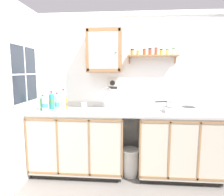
% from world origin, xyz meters
% --- Properties ---
extents(floor, '(5.75, 5.75, 0.00)m').
position_xyz_m(floor, '(0.00, 0.00, 0.00)').
color(floor, slate).
rests_on(floor, ground).
extents(back_wall, '(3.35, 0.07, 2.44)m').
position_xyz_m(back_wall, '(0.00, 0.72, 1.23)').
color(back_wall, white).
rests_on(back_wall, ground).
extents(side_wall_left, '(0.05, 3.50, 2.44)m').
position_xyz_m(side_wall_left, '(-1.40, -0.25, 1.22)').
color(side_wall_left, white).
rests_on(side_wall_left, ground).
extents(lower_cabinet_run, '(1.35, 0.61, 0.94)m').
position_xyz_m(lower_cabinet_run, '(-0.69, 0.40, 0.47)').
color(lower_cabinet_run, black).
rests_on(lower_cabinet_run, ground).
extents(lower_cabinet_run_right, '(1.16, 0.61, 0.94)m').
position_xyz_m(lower_cabinet_run_right, '(0.78, 0.40, 0.47)').
color(lower_cabinet_run_right, black).
rests_on(lower_cabinet_run_right, ground).
extents(countertop, '(2.71, 0.63, 0.03)m').
position_xyz_m(countertop, '(0.00, 0.40, 0.95)').
color(countertop, '#B2B2AD').
rests_on(countertop, lower_cabinet_run).
extents(backsplash, '(2.71, 0.02, 0.08)m').
position_xyz_m(backsplash, '(0.00, 0.69, 1.01)').
color(backsplash, '#B2B2AD').
rests_on(backsplash, countertop).
extents(sink, '(0.50, 0.42, 0.46)m').
position_xyz_m(sink, '(-0.28, 0.44, 0.97)').
color(sink, silver).
rests_on(sink, countertop).
extents(hot_plate_stove, '(0.47, 0.27, 0.08)m').
position_xyz_m(hot_plate_stove, '(0.79, 0.39, 1.01)').
color(hot_plate_stove, silver).
rests_on(hot_plate_stove, countertop).
extents(saucepan, '(0.36, 0.20, 0.09)m').
position_xyz_m(saucepan, '(0.68, 0.41, 1.10)').
color(saucepan, silver).
rests_on(saucepan, hot_plate_stove).
extents(bottle_water_clear_0, '(0.08, 0.08, 0.26)m').
position_xyz_m(bottle_water_clear_0, '(-1.16, 0.32, 1.08)').
color(bottle_water_clear_0, silver).
rests_on(bottle_water_clear_0, countertop).
extents(bottle_detergent_teal_1, '(0.08, 0.08, 0.28)m').
position_xyz_m(bottle_detergent_teal_1, '(-1.12, 0.49, 1.10)').
color(bottle_detergent_teal_1, teal).
rests_on(bottle_detergent_teal_1, countertop).
extents(bottle_opaque_white_2, '(0.06, 0.06, 0.32)m').
position_xyz_m(bottle_opaque_white_2, '(-0.90, 0.38, 1.12)').
color(bottle_opaque_white_2, white).
rests_on(bottle_opaque_white_2, countertop).
extents(bottle_juice_amber_3, '(0.06, 0.06, 0.21)m').
position_xyz_m(bottle_juice_amber_3, '(-0.91, 0.50, 1.06)').
color(bottle_juice_amber_3, gold).
rests_on(bottle_juice_amber_3, countertop).
extents(bottle_soda_green_4, '(0.08, 0.08, 0.23)m').
position_xyz_m(bottle_soda_green_4, '(-1.24, 0.42, 1.07)').
color(bottle_soda_green_4, '#4CB266').
rests_on(bottle_soda_green_4, countertop).
extents(bottle_water_blue_5, '(0.06, 0.06, 0.28)m').
position_xyz_m(bottle_water_blue_5, '(-0.97, 0.30, 1.09)').
color(bottle_water_blue_5, '#8CB7E0').
rests_on(bottle_water_blue_5, countertop).
extents(mug, '(0.08, 0.12, 0.11)m').
position_xyz_m(mug, '(-0.62, 0.50, 1.02)').
color(mug, white).
rests_on(mug, countertop).
extents(wall_cabinet, '(0.51, 0.30, 0.63)m').
position_xyz_m(wall_cabinet, '(-0.31, 0.56, 1.84)').
color(wall_cabinet, '#996B42').
extents(spice_shelf, '(0.75, 0.14, 0.23)m').
position_xyz_m(spice_shelf, '(0.41, 0.63, 1.80)').
color(spice_shelf, '#996B42').
extents(warning_sign, '(0.18, 0.01, 0.21)m').
position_xyz_m(warning_sign, '(-0.20, 0.70, 1.33)').
color(warning_sign, silver).
extents(window, '(0.03, 0.66, 0.79)m').
position_xyz_m(window, '(-1.37, 0.19, 1.50)').
color(window, '#262D38').
extents(trash_bin, '(0.27, 0.27, 0.41)m').
position_xyz_m(trash_bin, '(0.09, 0.37, 0.21)').
color(trash_bin, silver).
rests_on(trash_bin, ground).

